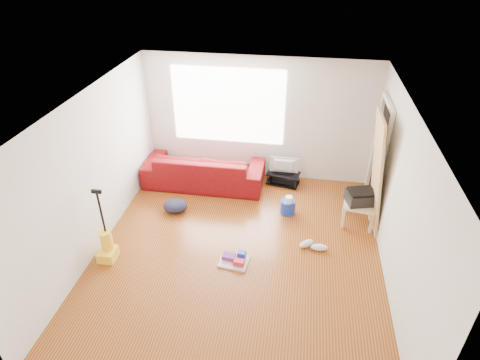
% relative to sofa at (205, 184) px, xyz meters
% --- Properties ---
extents(room, '(4.51, 5.01, 2.51)m').
position_rel_sofa_xyz_m(room, '(1.08, -1.80, 1.25)').
color(room, '#4B2F0A').
rests_on(room, ground).
extents(sofa, '(2.37, 0.93, 0.69)m').
position_rel_sofa_xyz_m(sofa, '(0.00, 0.00, 0.00)').
color(sofa, '#440A05').
rests_on(sofa, ground).
extents(tv_stand, '(0.70, 0.49, 0.24)m').
position_rel_sofa_xyz_m(tv_stand, '(1.58, 0.27, 0.13)').
color(tv_stand, black).
rests_on(tv_stand, ground).
extents(tv, '(0.58, 0.08, 0.33)m').
position_rel_sofa_xyz_m(tv, '(1.58, 0.27, 0.41)').
color(tv, black).
rests_on(tv, tv_stand).
extents(side_table, '(0.58, 0.58, 0.42)m').
position_rel_sofa_xyz_m(side_table, '(2.96, -0.81, 0.35)').
color(side_table, '#C9B587').
rests_on(side_table, ground).
extents(printer, '(0.54, 0.47, 0.25)m').
position_rel_sofa_xyz_m(printer, '(2.96, -0.81, 0.54)').
color(printer, black).
rests_on(printer, side_table).
extents(bucket, '(0.29, 0.29, 0.26)m').
position_rel_sofa_xyz_m(bucket, '(1.73, -0.73, 0.00)').
color(bucket, '#14309E').
rests_on(bucket, ground).
extents(toilet_paper, '(0.13, 0.13, 0.12)m').
position_rel_sofa_xyz_m(toilet_paper, '(1.74, -0.77, 0.19)').
color(toilet_paper, silver).
rests_on(toilet_paper, bucket).
extents(cleaning_tray, '(0.48, 0.40, 0.16)m').
position_rel_sofa_xyz_m(cleaning_tray, '(1.00, -2.16, 0.05)').
color(cleaning_tray, beige).
rests_on(cleaning_tray, ground).
extents(backpack, '(0.49, 0.42, 0.24)m').
position_rel_sofa_xyz_m(backpack, '(-0.31, -1.01, 0.00)').
color(backpack, black).
rests_on(backpack, ground).
extents(sneakers, '(0.49, 0.27, 0.11)m').
position_rel_sofa_xyz_m(sneakers, '(2.19, -1.64, 0.06)').
color(sneakers, silver).
rests_on(sneakers, ground).
extents(vacuum, '(0.27, 0.31, 1.25)m').
position_rel_sofa_xyz_m(vacuum, '(-0.99, -2.37, 0.23)').
color(vacuum, yellow).
rests_on(vacuum, ground).
extents(door_panel, '(0.26, 0.82, 2.05)m').
position_rel_sofa_xyz_m(door_panel, '(3.14, -0.82, 0.00)').
color(door_panel, tan).
rests_on(door_panel, ground).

